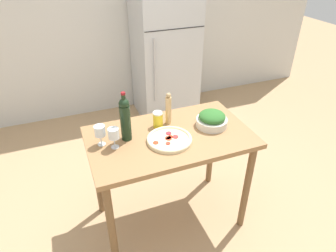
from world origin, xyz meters
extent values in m
plane|color=tan|center=(0.00, 0.00, 0.00)|extent=(14.00, 14.00, 0.00)
cube|color=silver|center=(0.00, 2.22, 1.30)|extent=(6.40, 0.06, 2.60)
cube|color=#B7BCC1|center=(0.66, 1.83, 0.87)|extent=(0.76, 0.68, 1.73)
cube|color=black|center=(0.66, 1.49, 1.25)|extent=(0.74, 0.01, 0.01)
cylinder|color=#B2B2B7|center=(0.39, 1.48, 0.78)|extent=(0.02, 0.02, 0.78)
cube|color=olive|center=(0.00, 0.00, 0.87)|extent=(1.22, 0.72, 0.04)
cylinder|color=brown|center=(-0.55, -0.30, 0.42)|extent=(0.06, 0.06, 0.85)
cylinder|color=brown|center=(0.55, -0.30, 0.42)|extent=(0.06, 0.06, 0.85)
cylinder|color=brown|center=(-0.55, 0.30, 0.42)|extent=(0.06, 0.06, 0.85)
cylinder|color=brown|center=(0.55, 0.30, 0.42)|extent=(0.06, 0.06, 0.85)
cylinder|color=black|center=(-0.31, 0.07, 1.02)|extent=(0.08, 0.08, 0.27)
sphere|color=black|center=(-0.31, 0.07, 1.18)|extent=(0.07, 0.07, 0.07)
cylinder|color=black|center=(-0.31, 0.07, 1.21)|extent=(0.03, 0.03, 0.07)
cylinder|color=maroon|center=(-0.31, 0.07, 1.26)|extent=(0.03, 0.03, 0.02)
cylinder|color=silver|center=(-0.41, 0.00, 0.89)|extent=(0.06, 0.06, 0.00)
cylinder|color=silver|center=(-0.41, 0.00, 0.93)|extent=(0.01, 0.01, 0.07)
cylinder|color=white|center=(-0.41, 0.00, 1.00)|extent=(0.08, 0.08, 0.08)
cylinder|color=maroon|center=(-0.41, 0.00, 0.97)|extent=(0.07, 0.07, 0.01)
cylinder|color=silver|center=(-0.50, 0.07, 0.89)|extent=(0.06, 0.06, 0.00)
cylinder|color=silver|center=(-0.50, 0.07, 0.93)|extent=(0.01, 0.01, 0.07)
cylinder|color=white|center=(-0.50, 0.07, 1.00)|extent=(0.08, 0.08, 0.08)
cylinder|color=maroon|center=(-0.50, 0.07, 0.97)|extent=(0.07, 0.07, 0.02)
cylinder|color=tan|center=(0.05, 0.17, 1.00)|extent=(0.05, 0.05, 0.23)
sphere|color=tan|center=(0.05, 0.17, 1.13)|extent=(0.04, 0.04, 0.04)
cylinder|color=silver|center=(0.35, 0.01, 0.92)|extent=(0.24, 0.24, 0.06)
ellipsoid|color=#2D6628|center=(0.35, 0.01, 0.97)|extent=(0.21, 0.21, 0.09)
cylinder|color=beige|center=(-0.03, -0.07, 0.90)|extent=(0.33, 0.33, 0.02)
torus|color=beige|center=(-0.03, -0.07, 0.91)|extent=(0.33, 0.33, 0.02)
cylinder|color=#CE452A|center=(-0.04, -0.06, 0.91)|extent=(0.05, 0.05, 0.01)
cylinder|color=red|center=(-0.01, -0.05, 0.91)|extent=(0.03, 0.03, 0.01)
cylinder|color=red|center=(-0.03, -0.07, 0.91)|extent=(0.04, 0.04, 0.01)
cylinder|color=red|center=(-0.14, -0.08, 0.91)|extent=(0.04, 0.04, 0.01)
cylinder|color=red|center=(0.02, -0.06, 0.91)|extent=(0.04, 0.04, 0.01)
cylinder|color=red|center=(-0.01, 0.00, 0.91)|extent=(0.04, 0.04, 0.01)
cylinder|color=red|center=(-0.06, -0.12, 0.91)|extent=(0.03, 0.03, 0.01)
cylinder|color=yellow|center=(-0.04, 0.15, 0.95)|extent=(0.07, 0.07, 0.11)
cylinder|color=white|center=(-0.04, 0.15, 1.01)|extent=(0.08, 0.08, 0.01)
camera|label=1|loc=(-0.68, -1.72, 2.14)|focal=32.00mm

